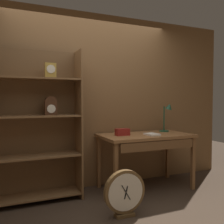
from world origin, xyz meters
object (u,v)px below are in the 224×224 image
Objects in this scene: toolbox_small at (122,132)px; round_clock_large at (125,193)px; desk_lamp at (167,115)px; workbench at (146,140)px; bookshelf at (19,127)px; open_repair_manual at (152,134)px.

toolbox_small is 0.37× the size of round_clock_large.
toolbox_small is (-0.84, -0.12, -0.22)m from desk_lamp.
desk_lamp is (0.47, 0.16, 0.36)m from workbench.
bookshelf is 4.28× the size of desk_lamp.
round_clock_large is (-0.69, -0.67, -0.45)m from workbench.
workbench is 2.53× the size of round_clock_large.
desk_lamp is at bearing -0.86° from bookshelf.
round_clock_large is at bearing -135.49° from workbench.
round_clock_large is (-0.31, -0.71, -0.59)m from toolbox_small.
bookshelf is 10.02× the size of toolbox_small.
workbench is 6.80× the size of toolbox_small.
open_repair_manual is (1.77, -0.29, -0.15)m from bookshelf.
toolbox_small reaches higher than open_repair_manual.
open_repair_manual is 1.07m from round_clock_large.
open_repair_manual reaches higher than round_clock_large.
desk_lamp reaches higher than toolbox_small.
toolbox_small is at bearing -6.26° from bookshelf.
open_repair_manual is (0.40, -0.14, -0.04)m from toolbox_small.
bookshelf is 3.73× the size of round_clock_large.
open_repair_manual is at bearing 38.66° from round_clock_large.
desk_lamp is (2.21, -0.03, 0.11)m from bookshelf.
toolbox_small is (-0.37, 0.04, 0.14)m from workbench.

